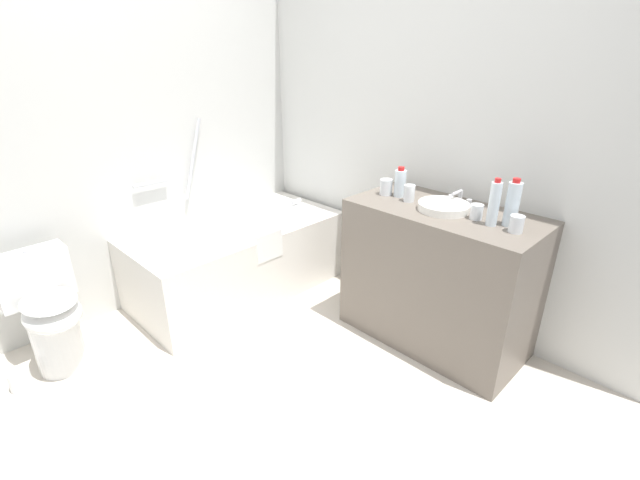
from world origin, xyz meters
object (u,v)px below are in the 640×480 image
Objects in this scene: sink_basin at (444,207)px; water_bottle_1 at (512,204)px; bathtub at (238,256)px; drinking_glass_1 at (477,212)px; sink_faucet at (459,197)px; water_bottle_0 at (494,204)px; drinking_glass_0 at (409,193)px; drinking_glass_3 at (516,224)px; drinking_glass_2 at (386,187)px; water_bottle_2 at (400,183)px; toilet_paper_roll at (20,381)px; toilet at (48,312)px.

water_bottle_1 is at bearing -84.07° from sink_basin.
bathtub is 18.66× the size of drinking_glass_1.
bathtub is 1.66m from sink_faucet.
drinking_glass_0 is at bearing 87.98° from water_bottle_0.
drinking_glass_0 is 0.66m from drinking_glass_3.
drinking_glass_2 is at bearing 112.95° from sink_faucet.
sink_basin is 2.85× the size of drinking_glass_0.
water_bottle_2 is 0.77m from drinking_glass_3.
drinking_glass_3 is 2.80m from toilet_paper_roll.
water_bottle_0 is at bearing -92.02° from drinking_glass_0.
water_bottle_0 is at bearing -105.51° from drinking_glass_1.
drinking_glass_2 is (-0.04, 0.78, -0.07)m from water_bottle_1.
bathtub is at bearing 110.06° from sink_basin.
drinking_glass_3 is at bearing -115.42° from sink_faucet.
sink_basin is 2.44× the size of toilet_paper_roll.
water_bottle_0 is (1.76, -1.72, 0.65)m from toilet.
water_bottle_2 is (0.54, -1.05, 0.68)m from bathtub.
bathtub reaches higher than water_bottle_0.
drinking_glass_3 is (-0.02, -0.66, -0.01)m from drinking_glass_0.
water_bottle_0 is (-0.20, -0.30, 0.08)m from sink_faucet.
water_bottle_2 is (-0.00, 0.70, -0.03)m from water_bottle_1.
drinking_glass_0 is at bearing 55.66° from toilet.
drinking_glass_3 is at bearing -97.70° from drinking_glass_1.
drinking_glass_0 is (-0.18, 0.23, 0.01)m from sink_faucet.
toilet_paper_roll is (-2.05, 1.70, -0.95)m from water_bottle_1.
toilet is 0.39m from toilet_paper_roll.
drinking_glass_0 is 1.03× the size of drinking_glass_2.
toilet is 2.74× the size of water_bottle_0.
drinking_glass_0 reaches higher than drinking_glass_2.
bathtub reaches higher than toilet.
drinking_glass_3 is (1.75, -1.85, 0.57)m from toilet.
water_bottle_2 is 2.46m from toilet_paper_roll.
drinking_glass_3 is (-0.06, -0.76, -0.04)m from water_bottle_2.
drinking_glass_1 reaches higher than toilet_paper_roll.
toilet is at bearing 135.52° from water_bottle_1.
drinking_glass_3 is 0.74× the size of toilet_paper_roll.
drinking_glass_2 reaches higher than sink_faucet.
water_bottle_0 is at bearing -92.02° from drinking_glass_2.
bathtub is at bearing 105.94° from water_bottle_0.
water_bottle_0 reaches higher than toilet.
sink_basin is at bearing 86.12° from drinking_glass_3.
water_bottle_2 reaches higher than sink_faucet.
toilet is 7.90× the size of drinking_glass_3.
drinking_glass_3 is at bearing 42.88° from toilet.
water_bottle_0 is 0.15m from drinking_glass_3.
drinking_glass_2 reaches higher than toilet_paper_roll.
drinking_glass_0 is (0.02, 0.53, -0.07)m from water_bottle_0.
water_bottle_1 is at bearing 43.20° from drinking_glass_3.
drinking_glass_0 reaches higher than sink_faucet.
toilet is 7.01× the size of drinking_glass_2.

